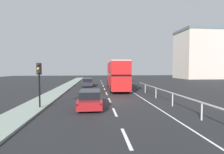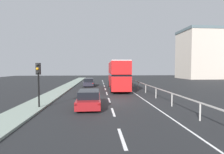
# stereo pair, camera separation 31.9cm
# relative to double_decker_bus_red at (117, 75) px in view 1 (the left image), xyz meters

# --- Properties ---
(ground_plane) EXTENTS (74.86, 120.00, 0.10)m
(ground_plane) POSITION_rel_double_decker_bus_red_xyz_m (-1.87, -8.96, -2.30)
(ground_plane) COLOR black
(near_sidewalk_kerb) EXTENTS (2.29, 80.00, 0.14)m
(near_sidewalk_kerb) POSITION_rel_double_decker_bus_red_xyz_m (-8.32, -8.96, -2.18)
(near_sidewalk_kerb) COLOR gray
(near_sidewalk_kerb) RESTS_ON ground
(lane_paint_markings) EXTENTS (3.69, 46.00, 0.01)m
(lane_paint_markings) POSITION_rel_double_decker_bus_red_xyz_m (0.25, -0.61, -2.25)
(lane_paint_markings) COLOR silver
(lane_paint_markings) RESTS_ON ground
(bridge_side_railing) EXTENTS (0.10, 42.00, 1.13)m
(bridge_side_railing) POSITION_rel_double_decker_bus_red_xyz_m (3.17, 0.04, -1.33)
(bridge_side_railing) COLOR #B9B5AF
(bridge_side_railing) RESTS_ON ground
(distant_building_block) EXTENTS (17.60, 10.13, 15.32)m
(distant_building_block) POSITION_rel_double_decker_bus_red_xyz_m (31.85, 25.02, 5.42)
(distant_building_block) COLOR #BFB2A3
(distant_building_block) RESTS_ON ground
(double_decker_bus_red) EXTENTS (2.77, 10.18, 4.20)m
(double_decker_bus_red) POSITION_rel_double_decker_bus_red_xyz_m (0.00, 0.00, 0.00)
(double_decker_bus_red) COLOR red
(double_decker_bus_red) RESTS_ON ground
(hatchback_car_near) EXTENTS (1.90, 4.55, 1.38)m
(hatchback_car_near) POSITION_rel_double_decker_bus_red_xyz_m (-3.70, -10.99, -1.59)
(hatchback_car_near) COLOR maroon
(hatchback_car_near) RESTS_ON ground
(traffic_signal_pole) EXTENTS (0.30, 0.42, 3.44)m
(traffic_signal_pole) POSITION_rel_double_decker_bus_red_xyz_m (-7.58, -11.35, 0.47)
(traffic_signal_pole) COLOR black
(traffic_signal_pole) RESTS_ON near_sidewalk_kerb
(sedan_car_ahead) EXTENTS (1.79, 4.52, 1.42)m
(sedan_car_ahead) POSITION_rel_double_decker_bus_red_xyz_m (-4.61, 5.12, -1.57)
(sedan_car_ahead) COLOR #25242F
(sedan_car_ahead) RESTS_ON ground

